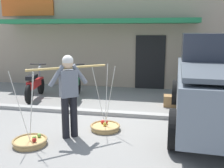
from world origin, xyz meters
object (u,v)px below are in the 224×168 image
Objects in this scene: fruit_basket_right_side at (105,127)px; motorcycle_second_in_row at (74,85)px; fruit_basket_left_side at (30,141)px; wooden_crate at (171,101)px; parked_truck at (220,81)px; fruit_vendor at (69,91)px; motorcycle_nearest_shop at (35,85)px.

fruit_basket_right_side is 2.91m from motorcycle_second_in_row.
fruit_basket_left_side is 1.63m from fruit_basket_right_side.
fruit_basket_right_side is at bearing 39.94° from fruit_basket_left_side.
parked_truck is at bearing -51.49° from wooden_crate.
wooden_crate is at bearing 49.71° from fruit_basket_left_side.
motorcycle_second_in_row is 4.12× the size of wooden_crate.
fruit_vendor is 0.94× the size of motorcycle_nearest_shop.
fruit_basket_right_side is 2.83m from parked_truck.
fruit_vendor is at bearing -155.82° from parked_truck.
fruit_basket_left_side is 1.00× the size of fruit_basket_right_side.
fruit_vendor is at bearing -72.09° from motorcycle_second_in_row.
parked_truck is at bearing -13.94° from motorcycle_nearest_shop.
parked_truck is at bearing 24.18° from fruit_vendor.
fruit_basket_left_side is at bearing -140.15° from fruit_vendor.
motorcycle_second_in_row is at bearing 175.45° from wooden_crate.
parked_truck is (3.13, 1.41, 0.05)m from fruit_vendor.
wooden_crate is (2.11, 2.70, -0.82)m from fruit_vendor.
fruit_vendor is 1.22m from fruit_basket_left_side.
fruit_vendor is 3.55m from motorcycle_nearest_shop.
fruit_vendor is at bearing -51.08° from motorcycle_nearest_shop.
fruit_vendor reaches higher than motorcycle_second_in_row.
parked_truck is 1.87m from wooden_crate.
fruit_vendor is 3.44m from parked_truck.
wooden_crate is (-1.03, 1.29, -0.87)m from parked_truck.
motorcycle_second_in_row is (1.26, 0.21, 0.00)m from motorcycle_nearest_shop.
fruit_basket_left_side reaches higher than motorcycle_nearest_shop.
fruit_vendor is at bearing 39.85° from fruit_basket_left_side.
parked_truck reaches higher than fruit_basket_right_side.
fruit_basket_left_side is 4.33m from parked_truck.
motorcycle_nearest_shop is 5.53m from parked_truck.
motorcycle_nearest_shop and motorcycle_second_in_row have the same top height.
motorcycle_second_in_row is 3.08m from wooden_crate.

